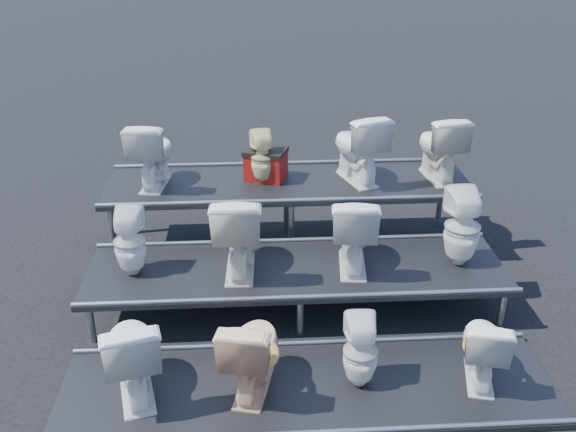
{
  "coord_description": "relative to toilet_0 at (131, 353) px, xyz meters",
  "views": [
    {
      "loc": [
        -0.43,
        -5.59,
        3.74
      ],
      "look_at": [
        -0.08,
        0.1,
        0.99
      ],
      "focal_mm": 40.0,
      "sensor_mm": 36.0,
      "label": 1
    }
  ],
  "objects": [
    {
      "name": "ground",
      "position": [
        1.45,
        1.3,
        -0.47
      ],
      "size": [
        80.0,
        80.0,
        0.0
      ],
      "primitive_type": "plane",
      "color": "black",
      "rests_on": "ground"
    },
    {
      "name": "tier_front",
      "position": [
        1.45,
        0.0,
        -0.44
      ],
      "size": [
        4.2,
        1.2,
        0.06
      ],
      "primitive_type": "cube",
      "color": "black",
      "rests_on": "ground"
    },
    {
      "name": "tier_mid",
      "position": [
        1.45,
        1.3,
        -0.24
      ],
      "size": [
        4.2,
        1.2,
        0.46
      ],
      "primitive_type": "cube",
      "color": "black",
      "rests_on": "ground"
    },
    {
      "name": "tier_back",
      "position": [
        1.45,
        2.6,
        -0.04
      ],
      "size": [
        4.2,
        1.2,
        0.86
      ],
      "primitive_type": "cube",
      "color": "black",
      "rests_on": "ground"
    },
    {
      "name": "toilet_0",
      "position": [
        0.0,
        0.0,
        0.0
      ],
      "size": [
        0.63,
        0.89,
        0.82
      ],
      "primitive_type": "imported",
      "rotation": [
        0.0,
        0.0,
        3.38
      ],
      "color": "silver",
      "rests_on": "tier_front"
    },
    {
      "name": "toilet_1",
      "position": [
        0.98,
        0.0,
        -0.03
      ],
      "size": [
        0.59,
        0.83,
        0.77
      ],
      "primitive_type": "imported",
      "rotation": [
        0.0,
        0.0,
        2.91
      ],
      "color": "#EABB90",
      "rests_on": "tier_front"
    },
    {
      "name": "toilet_2",
      "position": [
        1.89,
        0.0,
        -0.08
      ],
      "size": [
        0.31,
        0.31,
        0.66
      ],
      "primitive_type": "imported",
      "rotation": [
        0.0,
        0.0,
        3.1
      ],
      "color": "silver",
      "rests_on": "tier_front"
    },
    {
      "name": "toilet_3",
      "position": [
        2.93,
        0.0,
        -0.07
      ],
      "size": [
        0.52,
        0.73,
        0.68
      ],
      "primitive_type": "imported",
      "rotation": [
        0.0,
        0.0,
        2.91
      ],
      "color": "silver",
      "rests_on": "tier_front"
    },
    {
      "name": "toilet_4",
      "position": [
        -0.18,
        1.3,
        0.34
      ],
      "size": [
        0.32,
        0.33,
        0.69
      ],
      "primitive_type": "imported",
      "rotation": [
        0.0,
        0.0,
        3.11
      ],
      "color": "silver",
      "rests_on": "tier_mid"
    },
    {
      "name": "toilet_5",
      "position": [
        0.87,
        1.3,
        0.42
      ],
      "size": [
        0.51,
        0.86,
        0.86
      ],
      "primitive_type": "imported",
      "rotation": [
        0.0,
        0.0,
        3.1
      ],
      "color": "silver",
      "rests_on": "tier_mid"
    },
    {
      "name": "toilet_6",
      "position": [
        2.01,
        1.3,
        0.4
      ],
      "size": [
        0.53,
        0.84,
        0.81
      ],
      "primitive_type": "imported",
      "rotation": [
        0.0,
        0.0,
        3.03
      ],
      "color": "silver",
      "rests_on": "tier_mid"
    },
    {
      "name": "toilet_7",
      "position": [
        3.11,
        1.3,
        0.39
      ],
      "size": [
        0.36,
        0.37,
        0.8
      ],
      "primitive_type": "imported",
      "rotation": [
        0.0,
        0.0,
        3.15
      ],
      "color": "silver",
      "rests_on": "tier_mid"
    },
    {
      "name": "toilet_8",
      "position": [
        -0.09,
        2.6,
        0.78
      ],
      "size": [
        0.53,
        0.81,
        0.77
      ],
      "primitive_type": "imported",
      "rotation": [
        0.0,
        0.0,
        3.01
      ],
      "color": "silver",
      "rests_on": "tier_back"
    },
    {
      "name": "toilet_9",
      "position": [
        1.15,
        2.6,
        0.7
      ],
      "size": [
        0.32,
        0.32,
        0.61
      ],
      "primitive_type": "imported",
      "rotation": [
        0.0,
        0.0,
        3.31
      ],
      "color": "beige",
      "rests_on": "tier_back"
    },
    {
      "name": "toilet_10",
      "position": [
        2.24,
        2.6,
        0.8
      ],
      "size": [
        0.68,
        0.91,
        0.82
      ],
      "primitive_type": "imported",
      "rotation": [
        0.0,
        0.0,
        3.45
      ],
      "color": "silver",
      "rests_on": "tier_back"
    },
    {
      "name": "toilet_11",
      "position": [
        3.19,
        2.6,
        0.78
      ],
      "size": [
        0.52,
        0.81,
        0.78
      ],
      "primitive_type": "imported",
      "rotation": [
        0.0,
        0.0,
        3.25
      ],
      "color": "silver",
      "rests_on": "tier_back"
    },
    {
      "name": "red_crate",
      "position": [
        1.19,
        2.7,
        0.55
      ],
      "size": [
        0.53,
        0.48,
        0.31
      ],
      "primitive_type": "cube",
      "rotation": [
        0.0,
        0.0,
        -0.34
      ],
      "color": "maroon",
      "rests_on": "tier_back"
    }
  ]
}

